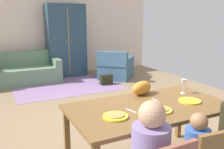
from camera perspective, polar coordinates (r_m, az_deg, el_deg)
ground_plane at (r=4.89m, az=-4.06°, el=-7.50°), size 6.45×6.39×0.02m
back_wall at (r=7.69m, az=-13.75°, el=10.01°), size 6.45×0.10×2.70m
dining_table at (r=2.78m, az=8.73°, el=-8.50°), size 1.78×0.97×0.76m
plate_near_man at (r=2.41m, az=0.82°, el=-9.71°), size 0.25×0.25×0.02m
pizza_near_man at (r=2.41m, az=0.82°, el=-9.38°), size 0.17×0.17×0.01m
plate_near_child at (r=2.61m, az=11.09°, el=-8.13°), size 0.25×0.25×0.02m
pizza_near_child at (r=2.61m, az=11.10°, el=-7.82°), size 0.17×0.17×0.01m
plate_near_woman at (r=2.98m, az=17.66°, el=-5.86°), size 0.25×0.25×0.02m
wine_glass at (r=3.24m, az=16.30°, el=-1.99°), size 0.07×0.07×0.19m
fork at (r=2.57m, az=4.53°, el=-8.41°), size 0.05×0.15×0.01m
knife at (r=2.92m, az=10.23°, el=-5.97°), size 0.03×0.17×0.01m
cat at (r=3.11m, az=6.99°, el=-3.08°), size 0.36×0.26×0.17m
area_rug at (r=6.38m, az=-10.45°, el=-2.64°), size 2.60×1.80×0.01m
couch at (r=6.97m, az=-19.58°, el=0.65°), size 1.80×0.86×0.82m
armchair at (r=6.99m, az=0.79°, el=1.60°), size 1.21×1.21×0.82m
armoire at (r=7.41m, az=-10.67°, el=7.73°), size 1.10×0.59×2.10m
handbag at (r=6.41m, az=-1.37°, el=-1.19°), size 0.32×0.16×0.26m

